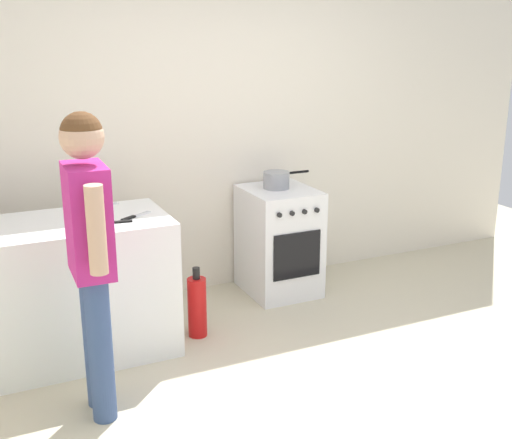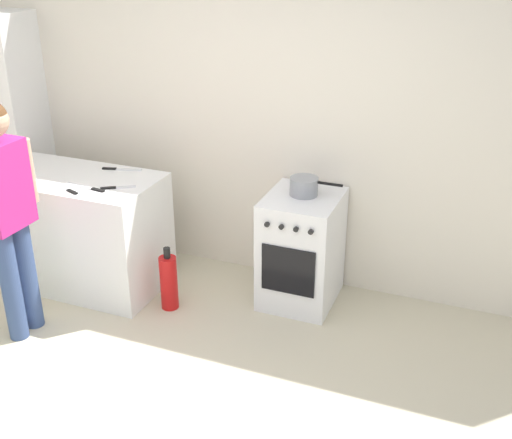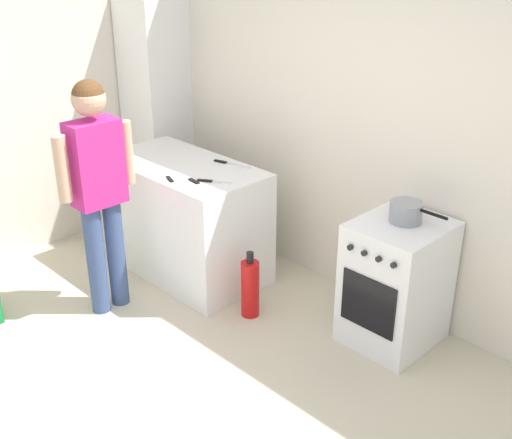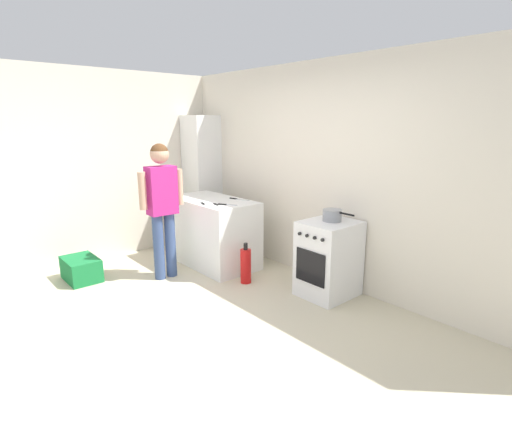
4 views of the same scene
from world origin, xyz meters
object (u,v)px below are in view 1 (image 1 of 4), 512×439
at_px(knife_chef, 95,207).
at_px(knife_bread, 106,223).
at_px(knife_paring, 97,229).
at_px(oven_left, 279,241).
at_px(pot, 277,180).
at_px(knife_utility, 135,216).
at_px(fire_extinguisher, 197,306).
at_px(person, 90,241).

xyz_separation_m(knife_chef, knife_bread, (-0.02, -0.41, -0.00)).
bearing_deg(knife_paring, oven_left, 22.37).
relative_size(knife_paring, knife_bread, 0.58).
xyz_separation_m(knife_chef, knife_paring, (-0.09, -0.51, 0.00)).
height_order(pot, knife_utility, pot).
bearing_deg(knife_utility, pot, 21.50).
bearing_deg(fire_extinguisher, knife_utility, 176.89).
bearing_deg(person, fire_extinguisher, 38.91).
relative_size(oven_left, knife_chef, 2.77).
distance_m(knife_chef, person, 1.03).
xyz_separation_m(knife_paring, fire_extinguisher, (0.67, 0.15, -0.69)).
bearing_deg(fire_extinguisher, person, -141.09).
bearing_deg(knife_bread, knife_chef, 87.52).
bearing_deg(knife_paring, knife_bread, 52.88).
xyz_separation_m(knife_chef, person, (-0.22, -1.00, 0.09)).
height_order(knife_utility, fire_extinguisher, knife_utility).
xyz_separation_m(knife_utility, knife_bread, (-0.20, -0.08, -0.00)).
distance_m(oven_left, pot, 0.49).
bearing_deg(fire_extinguisher, oven_left, 28.78).
height_order(knife_utility, knife_paring, same).
bearing_deg(oven_left, knife_chef, -175.17).
distance_m(knife_utility, person, 0.78).
bearing_deg(person, knife_utility, 58.67).
xyz_separation_m(knife_bread, person, (-0.20, -0.59, 0.09)).
xyz_separation_m(knife_chef, fire_extinguisher, (0.58, -0.36, -0.69)).
bearing_deg(knife_chef, fire_extinguisher, -31.73).
bearing_deg(fire_extinguisher, knife_paring, -166.96).
height_order(oven_left, pot, pot).
distance_m(knife_bread, fire_extinguisher, 0.91).
xyz_separation_m(oven_left, knife_paring, (-1.54, -0.63, 0.48)).
distance_m(knife_utility, knife_paring, 0.33).
height_order(pot, knife_paring, pot).
bearing_deg(knife_bread, oven_left, 20.08).
relative_size(knife_utility, knife_paring, 1.11).
bearing_deg(knife_utility, fire_extinguisher, -3.11).
xyz_separation_m(pot, knife_chef, (-1.44, -0.16, -0.01)).
bearing_deg(knife_chef, knife_utility, -61.36).
relative_size(knife_bread, fire_extinguisher, 0.70).
height_order(pot, knife_chef, pot).
xyz_separation_m(oven_left, fire_extinguisher, (-0.87, -0.48, -0.21)).
height_order(oven_left, knife_utility, knife_utility).
xyz_separation_m(oven_left, knife_chef, (-1.45, -0.12, 0.48)).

